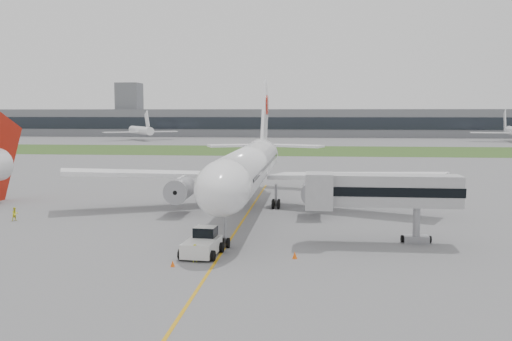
# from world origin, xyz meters

# --- Properties ---
(ground) EXTENTS (600.00, 600.00, 0.00)m
(ground) POSITION_xyz_m (0.00, 0.00, 0.00)
(ground) COLOR slate
(ground) RESTS_ON ground
(apron_markings) EXTENTS (70.00, 70.00, 0.04)m
(apron_markings) POSITION_xyz_m (0.00, -5.00, 0.00)
(apron_markings) COLOR orange
(apron_markings) RESTS_ON ground
(grass_strip) EXTENTS (600.00, 50.00, 0.02)m
(grass_strip) POSITION_xyz_m (0.00, 120.00, 0.01)
(grass_strip) COLOR #365821
(grass_strip) RESTS_ON ground
(terminal_building) EXTENTS (320.00, 22.30, 14.00)m
(terminal_building) POSITION_xyz_m (0.00, 229.87, 7.00)
(terminal_building) COLOR slate
(terminal_building) RESTS_ON ground
(control_tower) EXTENTS (12.00, 12.00, 56.00)m
(control_tower) POSITION_xyz_m (-90.00, 232.00, 0.00)
(control_tower) COLOR slate
(control_tower) RESTS_ON ground
(airliner) EXTENTS (48.13, 53.95, 17.88)m
(airliner) POSITION_xyz_m (0.00, 4.87, 5.66)
(airliner) COLOR white
(airliner) RESTS_ON ground
(pushback_tug) EXTENTS (3.41, 4.75, 2.32)m
(pushback_tug) POSITION_xyz_m (-1.49, -17.91, 1.07)
(pushback_tug) COLOR silver
(pushback_tug) RESTS_ON ground
(jet_bridge) EXTENTS (14.41, 4.11, 6.67)m
(jet_bridge) POSITION_xyz_m (13.90, -11.79, 4.93)
(jet_bridge) COLOR #ADAEB0
(jet_bridge) RESTS_ON ground
(safety_cone_left) EXTENTS (0.37, 0.37, 0.51)m
(safety_cone_left) POSITION_xyz_m (-3.16, -21.83, 0.26)
(safety_cone_left) COLOR #FF5C0D
(safety_cone_left) RESTS_ON ground
(safety_cone_right) EXTENTS (0.43, 0.43, 0.60)m
(safety_cone_right) POSITION_xyz_m (6.45, -18.32, 0.30)
(safety_cone_right) COLOR #FF5C0D
(safety_cone_right) RESTS_ON ground
(ground_crew_near) EXTENTS (0.65, 0.55, 1.53)m
(ground_crew_near) POSITION_xyz_m (-1.68, -20.32, 0.76)
(ground_crew_near) COLOR #CED523
(ground_crew_near) RESTS_ON ground
(ground_crew_far) EXTENTS (0.90, 0.95, 1.54)m
(ground_crew_far) POSITION_xyz_m (-25.78, -4.54, 0.77)
(ground_crew_far) COLOR yellow
(ground_crew_far) RESTS_ON ground
(distant_aircraft_left) EXTENTS (43.84, 42.65, 12.72)m
(distant_aircraft_left) POSITION_xyz_m (-68.99, 183.37, 0.00)
(distant_aircraft_left) COLOR white
(distant_aircraft_left) RESTS_ON ground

